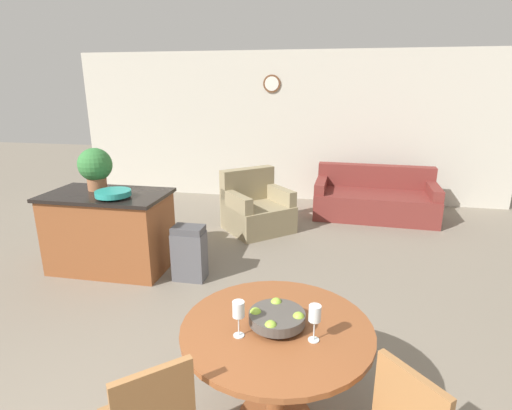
% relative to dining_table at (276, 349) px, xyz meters
% --- Properties ---
extents(wall_back, '(8.00, 0.09, 2.70)m').
position_rel_dining_table_xyz_m(wall_back, '(-0.62, 5.39, 0.79)').
color(wall_back, beige).
rests_on(wall_back, ground_plane).
extents(dining_table, '(1.16, 1.16, 0.72)m').
position_rel_dining_table_xyz_m(dining_table, '(0.00, 0.00, 0.00)').
color(dining_table, brown).
rests_on(dining_table, ground_plane).
extents(fruit_bowl, '(0.34, 0.34, 0.12)m').
position_rel_dining_table_xyz_m(fruit_bowl, '(-0.00, -0.00, 0.22)').
color(fruit_bowl, '#4C4742').
rests_on(fruit_bowl, dining_table).
extents(wine_glass_left, '(0.07, 0.07, 0.22)m').
position_rel_dining_table_xyz_m(wine_glass_left, '(-0.20, -0.14, 0.33)').
color(wine_glass_left, silver).
rests_on(wine_glass_left, dining_table).
extents(wine_glass_right, '(0.07, 0.07, 0.22)m').
position_rel_dining_table_xyz_m(wine_glass_right, '(0.22, -0.10, 0.33)').
color(wine_glass_right, silver).
rests_on(wine_glass_right, dining_table).
extents(kitchen_island, '(1.39, 0.80, 0.92)m').
position_rel_dining_table_xyz_m(kitchen_island, '(-2.25, 1.92, -0.09)').
color(kitchen_island, brown).
rests_on(kitchen_island, ground_plane).
extents(teal_bowl, '(0.38, 0.38, 0.08)m').
position_rel_dining_table_xyz_m(teal_bowl, '(-2.05, 1.75, 0.42)').
color(teal_bowl, teal).
rests_on(teal_bowl, kitchen_island).
extents(potted_plant, '(0.39, 0.39, 0.49)m').
position_rel_dining_table_xyz_m(potted_plant, '(-2.43, 2.05, 0.64)').
color(potted_plant, '#A36642').
rests_on(potted_plant, kitchen_island).
extents(trash_bin, '(0.35, 0.24, 0.63)m').
position_rel_dining_table_xyz_m(trash_bin, '(-1.24, 1.82, -0.25)').
color(trash_bin, '#56565B').
rests_on(trash_bin, ground_plane).
extents(couch, '(1.97, 1.07, 0.80)m').
position_rel_dining_table_xyz_m(couch, '(1.00, 4.56, -0.28)').
color(couch, maroon).
rests_on(couch, ground_plane).
extents(armchair, '(1.19, 1.19, 0.90)m').
position_rel_dining_table_xyz_m(armchair, '(-0.81, 3.54, -0.26)').
color(armchair, '#998966').
rests_on(armchair, ground_plane).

